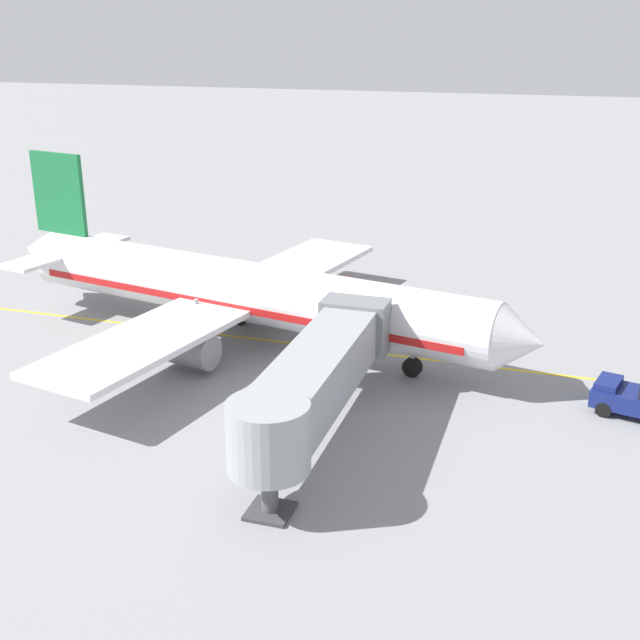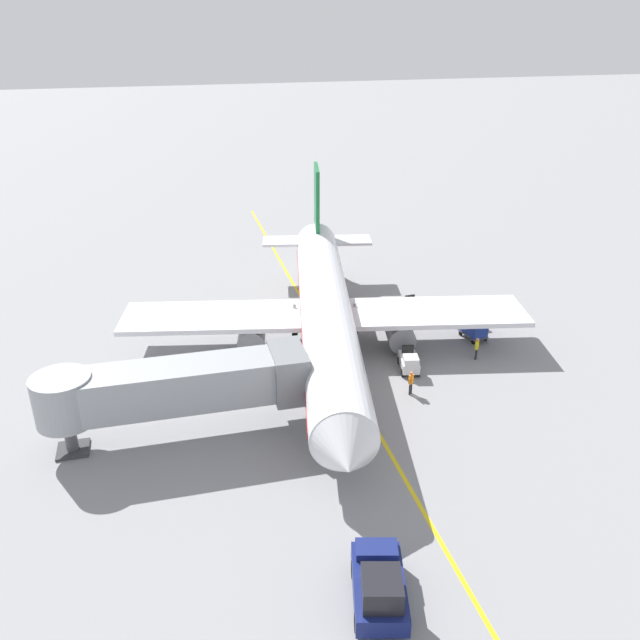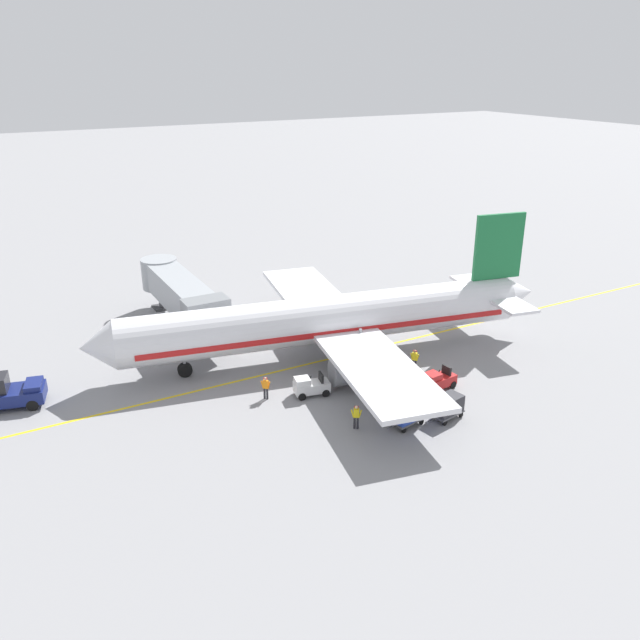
# 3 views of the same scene
# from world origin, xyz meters

# --- Properties ---
(ground_plane) EXTENTS (400.00, 400.00, 0.00)m
(ground_plane) POSITION_xyz_m (0.00, 0.00, 0.00)
(ground_plane) COLOR gray
(gate_lead_in_line) EXTENTS (0.24, 80.00, 0.01)m
(gate_lead_in_line) POSITION_xyz_m (0.00, 0.00, 0.00)
(gate_lead_in_line) COLOR gold
(gate_lead_in_line) RESTS_ON ground
(parked_airliner) EXTENTS (30.44, 37.15, 10.63)m
(parked_airliner) POSITION_xyz_m (0.40, -0.92, 3.19)
(parked_airliner) COLOR silver
(parked_airliner) RESTS_ON ground
(jet_bridge) EXTENTS (15.49, 3.50, 4.98)m
(jet_bridge) POSITION_xyz_m (11.67, 7.58, 3.46)
(jet_bridge) COLOR #93999E
(jet_bridge) RESTS_ON ground
(baggage_tug_lead) EXTENTS (1.51, 2.61, 1.62)m
(baggage_tug_lead) POSITION_xyz_m (-8.23, -5.05, 0.71)
(baggage_tug_lead) COLOR #B21E1E
(baggage_tug_lead) RESTS_ON ground
(baggage_tug_trailing) EXTENTS (1.74, 2.70, 1.62)m
(baggage_tug_trailing) POSITION_xyz_m (-4.54, 3.47, 0.71)
(baggage_tug_trailing) COLOR silver
(baggage_tug_trailing) RESTS_ON ground
(baggage_cart_front) EXTENTS (1.68, 2.98, 1.58)m
(baggage_cart_front) POSITION_xyz_m (-11.20, -0.07, 0.95)
(baggage_cart_front) COLOR #4C4C51
(baggage_cart_front) RESTS_ON ground
(baggage_cart_second_in_train) EXTENTS (1.68, 2.98, 1.58)m
(baggage_cart_second_in_train) POSITION_xyz_m (-11.77, -2.93, 0.95)
(baggage_cart_second_in_train) COLOR #4C4C51
(baggage_cart_second_in_train) RESTS_ON ground
(ground_crew_wing_walker) EXTENTS (0.47, 0.65, 1.69)m
(ground_crew_wing_walker) POSITION_xyz_m (-9.94, 3.04, 0.95)
(ground_crew_wing_walker) COLOR #232328
(ground_crew_wing_walker) RESTS_ON ground
(ground_crew_loader) EXTENTS (0.56, 0.59, 1.69)m
(ground_crew_loader) POSITION_xyz_m (-3.49, 6.47, 0.95)
(ground_crew_loader) COLOR #232328
(ground_crew_loader) RESTS_ON ground
(ground_crew_marshaller) EXTENTS (0.64, 0.49, 1.69)m
(ground_crew_marshaller) POSITION_xyz_m (-4.88, -5.41, 0.95)
(ground_crew_marshaller) COLOR #232328
(ground_crew_marshaller) RESTS_ON ground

